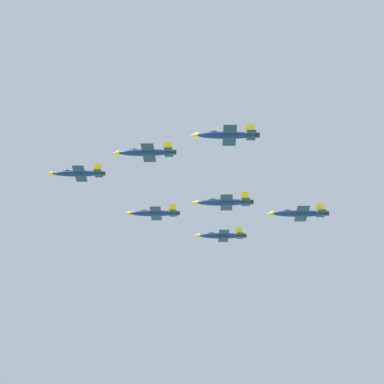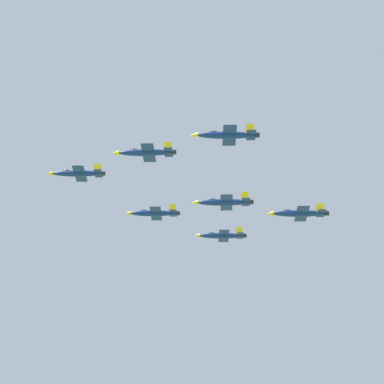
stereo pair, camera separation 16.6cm
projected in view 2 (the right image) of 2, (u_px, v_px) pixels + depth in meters
jet_lead at (77, 173)px, 218.23m from camera, size 14.94×9.93×3.34m
jet_left_wingman at (146, 152)px, 201.67m from camera, size 14.96×10.02×3.38m
jet_right_wingman at (154, 213)px, 231.14m from camera, size 14.89×9.92×3.33m
jet_left_outer at (226, 135)px, 184.32m from camera, size 14.90×9.92×3.33m
jet_right_outer at (221, 236)px, 245.86m from camera, size 15.09×10.03×3.37m
jet_slot_rear at (224, 202)px, 213.89m from camera, size 15.33×10.27×3.46m
jet_trailing at (299, 213)px, 212.17m from camera, size 15.38×10.26×3.45m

